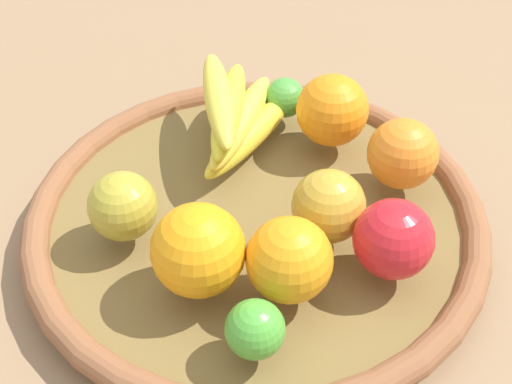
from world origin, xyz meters
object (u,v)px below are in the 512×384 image
Objects in this scene: orange_1 at (284,261)px; banana_bunch at (236,116)px; orange_0 at (401,151)px; lime_0 at (255,329)px; orange_3 at (332,110)px; lime_1 at (285,98)px; apple_2 at (329,206)px; orange_2 at (198,250)px; apple_0 at (123,207)px; apple_1 at (393,239)px.

banana_bunch is at bearing -92.85° from orange_1.
orange_0 is 0.25m from lime_0.
orange_3 is 1.72× the size of lime_1.
lime_0 is (0.10, 0.11, -0.01)m from apple_2.
lime_0 is at bearing 58.32° from orange_3.
orange_2 is (0.08, 0.19, 0.01)m from banana_bunch.
lime_0 is at bearing 117.54° from apple_0.
apple_0 is at bearing 19.92° from orange_3.
banana_bunch is at bearing -12.63° from orange_3.
orange_3 reaches higher than apple_0.
apple_2 is at bearing -132.34° from lime_0.
orange_0 is at bearing -149.56° from apple_2.
apple_1 is at bearing 154.57° from apple_0.
apple_1 is 0.25m from lime_1.
apple_2 is 1.54× the size of lime_1.
apple_1 is at bearing 170.99° from orange_2.
orange_2 is at bearing -9.01° from apple_1.
apple_0 is 0.85× the size of orange_3.
apple_2 is (-0.18, 0.05, 0.00)m from apple_0.
orange_1 is 1.08× the size of apple_2.
lime_1 is (0.02, -0.25, -0.01)m from apple_1.
orange_1 reaches higher than apple_0.
apple_0 is at bearing 35.47° from lime_1.
apple_2 is at bearing -54.10° from apple_1.
banana_bunch is 2.32× the size of orange_1.
orange_1 is 1.05× the size of orange_0.
orange_1 is 0.26m from lime_1.
apple_0 is 0.80× the size of orange_2.
orange_3 reaches higher than orange_0.
orange_3 is 0.09m from orange_0.
banana_bunch is at bearing -34.93° from orange_0.
orange_3 is at bearing -60.42° from orange_0.
orange_1 is 0.07m from orange_2.
lime_0 is at bearing 47.66° from apple_2.
orange_2 is (0.07, -0.03, 0.00)m from orange_1.
orange_3 is at bearing -160.08° from apple_0.
banana_bunch and apple_2 have the same top height.
orange_3 reaches higher than banana_bunch.
orange_1 is at bearing 59.96° from orange_3.
apple_0 is 0.10m from orange_2.
orange_2 reaches higher than apple_0.
apple_2 reaches higher than lime_1.
orange_1 reaches higher than lime_1.
lime_1 is (-0.14, -0.22, -0.02)m from orange_2.
orange_2 reaches higher than lime_0.
apple_1 is 1.04× the size of apple_2.
orange_1 reaches higher than apple_2.
lime_0 is at bearing 40.27° from orange_0.
banana_bunch is at bearing 27.96° from lime_1.
orange_2 is (-0.05, 0.08, 0.01)m from apple_0.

